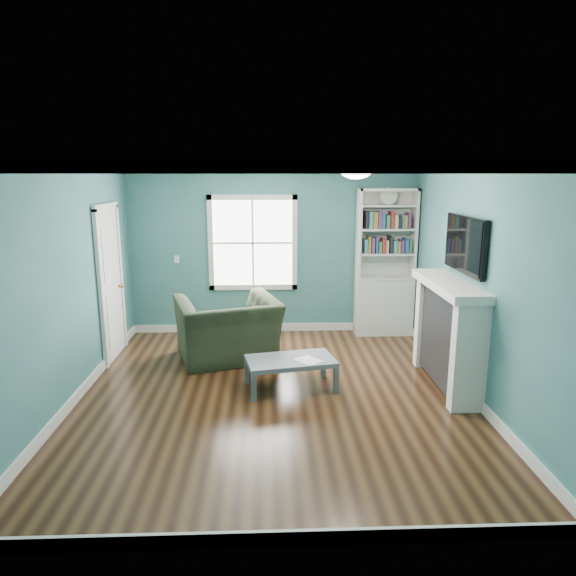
{
  "coord_description": "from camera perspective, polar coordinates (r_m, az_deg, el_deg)",
  "views": [
    {
      "loc": [
        -0.06,
        -5.56,
        2.52
      ],
      "look_at": [
        0.17,
        0.4,
        1.19
      ],
      "focal_mm": 32.0,
      "sensor_mm": 36.0,
      "label": 1
    }
  ],
  "objects": [
    {
      "name": "light_switch",
      "position": [
        8.28,
        -12.25,
        3.16
      ],
      "size": [
        0.08,
        0.01,
        0.12
      ],
      "primitive_type": "cube",
      "color": "white",
      "rests_on": "room_walls"
    },
    {
      "name": "tv",
      "position": [
        6.24,
        19.09,
        4.6
      ],
      "size": [
        0.06,
        1.1,
        0.65
      ],
      "primitive_type": "cube",
      "color": "black",
      "rests_on": "fireplace"
    },
    {
      "name": "room_walls",
      "position": [
        5.64,
        -1.6,
        3.02
      ],
      "size": [
        5.0,
        5.0,
        5.0
      ],
      "color": "#336C6A",
      "rests_on": "ground"
    },
    {
      "name": "fireplace",
      "position": [
        6.43,
        17.38,
        -5.03
      ],
      "size": [
        0.44,
        1.58,
        1.3
      ],
      "color": "black",
      "rests_on": "ground"
    },
    {
      "name": "paper_sheet",
      "position": [
        6.09,
        2.26,
        -8.02
      ],
      "size": [
        0.35,
        0.37,
        0.0
      ],
      "primitive_type": "cube",
      "rotation": [
        0.0,
        0.0,
        0.64
      ],
      "color": "white",
      "rests_on": "coffee_table"
    },
    {
      "name": "ceiling_fixture",
      "position": [
        5.74,
        7.58,
        12.79
      ],
      "size": [
        0.38,
        0.38,
        0.15
      ],
      "color": "white",
      "rests_on": "room_walls"
    },
    {
      "name": "door",
      "position": [
        7.43,
        -19.11,
        0.68
      ],
      "size": [
        0.12,
        0.98,
        2.17
      ],
      "color": "silver",
      "rests_on": "ground"
    },
    {
      "name": "floor",
      "position": [
        6.11,
        -1.51,
        -11.77
      ],
      "size": [
        5.0,
        5.0,
        0.0
      ],
      "primitive_type": "plane",
      "color": "black",
      "rests_on": "ground"
    },
    {
      "name": "window",
      "position": [
        8.12,
        -3.93,
        5.02
      ],
      "size": [
        1.4,
        0.06,
        1.5
      ],
      "color": "white",
      "rests_on": "room_walls"
    },
    {
      "name": "coffee_table",
      "position": [
        6.15,
        0.28,
        -8.29
      ],
      "size": [
        1.12,
        0.75,
        0.37
      ],
      "rotation": [
        0.0,
        0.0,
        0.19
      ],
      "color": "#4F5A5F",
      "rests_on": "ground"
    },
    {
      "name": "trim",
      "position": [
        5.71,
        -1.58,
        -0.39
      ],
      "size": [
        4.5,
        5.0,
        2.6
      ],
      "color": "white",
      "rests_on": "ground"
    },
    {
      "name": "bookshelf",
      "position": [
        8.23,
        10.66,
        1.21
      ],
      "size": [
        0.9,
        0.35,
        2.31
      ],
      "color": "silver",
      "rests_on": "ground"
    },
    {
      "name": "recliner",
      "position": [
        7.07,
        -6.75,
        -3.43
      ],
      "size": [
        1.51,
        1.21,
        1.15
      ],
      "primitive_type": "imported",
      "rotation": [
        0.0,
        0.0,
        -2.84
      ],
      "color": "black",
      "rests_on": "ground"
    }
  ]
}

